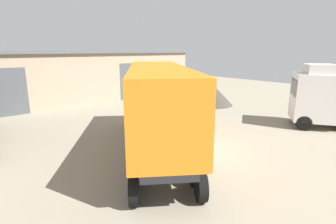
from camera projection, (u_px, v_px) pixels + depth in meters
ground_plane at (196, 151)px, 12.97m from camera, size 60.00×60.00×0.00m
warehouse_building at (64, 76)px, 25.22m from camera, size 26.40×7.34×4.82m
tractor_unit_white at (321, 98)px, 16.63m from camera, size 5.39×6.45×4.02m
container_trailer_red at (158, 99)px, 12.27m from camera, size 8.08×10.06×4.14m
gravel_pile at (212, 94)px, 23.72m from camera, size 3.74×3.74×1.91m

